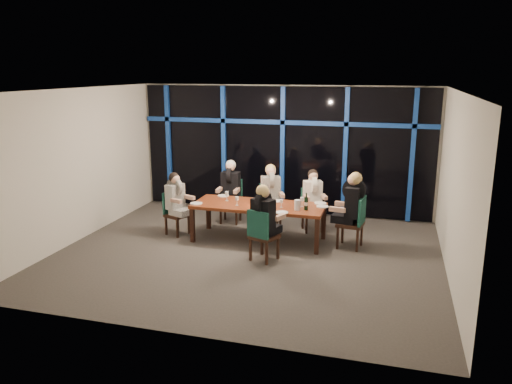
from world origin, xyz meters
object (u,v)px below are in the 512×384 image
Objects in this scene: chair_end_left at (174,211)px; diner_far_mid at (271,187)px; dining_table at (259,208)px; water_pitcher at (297,205)px; diner_end_right at (352,199)px; diner_near_mid at (264,211)px; chair_near_mid at (262,233)px; chair_end_right at (355,220)px; diner_far_right at (313,191)px; diner_end_left at (176,194)px; chair_far_mid at (270,203)px; chair_far_right at (312,207)px; diner_far_left at (230,182)px; wine_bottle at (306,203)px; chair_far_left at (231,198)px.

chair_end_left is 2.09m from diner_far_mid.
water_pitcher is at bearing -13.94° from dining_table.
diner_near_mid is at bearing -44.96° from diner_end_right.
water_pitcher is at bearing -77.05° from diner_far_mid.
chair_near_mid is 1.03m from water_pitcher.
dining_table is at bearing -79.71° from chair_end_right.
diner_end_left is at bearing 176.05° from diner_far_right.
chair_far_mid is 0.98m from diner_far_right.
diner_end_right is at bearing -46.95° from diner_far_mid.
diner_near_mid is (0.03, 0.08, 0.38)m from chair_near_mid.
chair_end_right reaches higher than chair_end_left.
water_pitcher is at bearing -71.48° from chair_end_left.
chair_end_left is (-2.70, -1.03, -0.01)m from chair_far_right.
diner_far_right is (1.86, -0.10, -0.05)m from diner_far_left.
chair_end_right is at bearing -65.46° from diner_far_right.
diner_far_mid is (-0.86, -0.14, 0.40)m from chair_far_right.
diner_far_left is at bearing 152.70° from diner_far_right.
diner_end_right is (3.53, 0.17, 0.12)m from diner_end_left.
chair_end_right reaches higher than chair_far_mid.
diner_far_left is at bearing 132.82° from dining_table.
diner_far_mid is 2.00m from diner_end_left.
diner_far_right is (2.73, 0.96, 0.37)m from chair_end_left.
water_pitcher is at bearing -120.31° from diner_far_right.
chair_far_mid is 1.02× the size of diner_near_mid.
chair_end_right is 1.88m from diner_near_mid.
wine_bottle is at bearing -69.50° from diner_end_left.
diner_far_left is at bearing 156.72° from water_pitcher.
chair_near_mid is 1.03× the size of diner_near_mid.
diner_near_mid reaches higher than chair_end_right.
chair_far_mid is 0.90m from chair_far_right.
diner_far_right is at bearing -47.89° from diner_end_left.
diner_far_left is 2.12m from water_pitcher.
chair_end_right is (0.99, -0.90, 0.06)m from chair_far_right.
diner_near_mid is 4.61× the size of water_pitcher.
chair_far_mid is at bearing -9.01° from diner_far_left.
diner_far_right reaches higher than chair_far_left.
diner_end_left is 0.93× the size of diner_near_mid.
diner_far_right is at bearing -85.96° from chair_near_mid.
diner_far_right is 4.35× the size of water_pitcher.
diner_far_left is 2.81× the size of wine_bottle.
diner_far_left is (-2.81, 0.93, 0.35)m from chair_end_right.
diner_near_mid is (1.31, -2.07, 0.38)m from chair_far_left.
diner_far_left is 4.64× the size of water_pitcher.
diner_end_right is at bearing -65.55° from diner_end_left.
diner_end_left is at bearing -177.24° from dining_table.
dining_table is at bearing -160.08° from diner_far_right.
chair_far_left reaches higher than chair_end_left.
chair_end_right is at bearing 90.00° from diner_end_right.
diner_end_right reaches higher than wine_bottle.
chair_end_left is 2.80m from wine_bottle.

